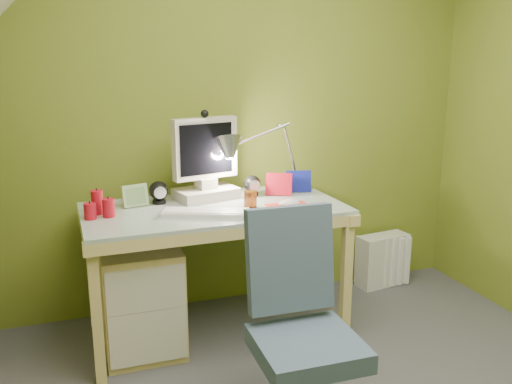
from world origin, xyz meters
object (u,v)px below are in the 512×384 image
object	(u,v)px
task_chair	(307,347)
radiator	(382,260)
monitor	(205,149)
desk_lamp	(280,142)
desk	(215,271)

from	to	relation	value
task_chair	radiator	xyz separation A→B (m)	(1.13, 1.26, -0.24)
task_chair	monitor	bearing A→B (deg)	96.73
desk_lamp	radiator	world-z (taller)	desk_lamp
monitor	task_chair	bearing A→B (deg)	-98.34
monitor	task_chair	xyz separation A→B (m)	(0.12, -1.16, -0.61)
desk_lamp	radiator	xyz separation A→B (m)	(0.80, 0.10, -0.86)
desk_lamp	task_chair	size ratio (longest dim) A/B	0.73
desk	desk_lamp	size ratio (longest dim) A/B	2.30
desk_lamp	task_chair	xyz separation A→B (m)	(-0.33, -1.16, -0.63)
monitor	desk_lamp	xyz separation A→B (m)	(0.45, 0.00, 0.02)
desk	desk_lamp	bearing A→B (deg)	20.23
desk	radiator	bearing A→B (deg)	11.01
monitor	task_chair	world-z (taller)	monitor
monitor	task_chair	distance (m)	1.32
desk	desk_lamp	distance (m)	0.83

